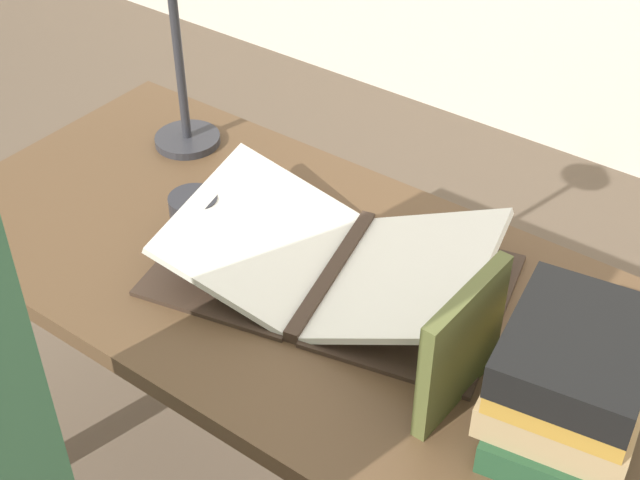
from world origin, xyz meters
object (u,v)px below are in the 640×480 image
(open_book, at_px, (333,263))
(book_standing_upright, at_px, (462,346))
(book_stack_tall, at_px, (570,384))
(coffee_mug, at_px, (196,219))

(open_book, xyz_separation_m, book_standing_upright, (0.29, -0.11, 0.07))
(open_book, distance_m, book_standing_upright, 0.32)
(open_book, relative_size, book_stack_tall, 2.41)
(book_stack_tall, xyz_separation_m, coffee_mug, (-0.69, 0.02, -0.05))
(book_standing_upright, height_order, coffee_mug, book_standing_upright)
(book_standing_upright, distance_m, coffee_mug, 0.54)
(coffee_mug, bearing_deg, book_standing_upright, -5.00)
(book_stack_tall, bearing_deg, open_book, 169.96)
(open_book, height_order, book_stack_tall, book_stack_tall)
(book_stack_tall, relative_size, coffee_mug, 2.31)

